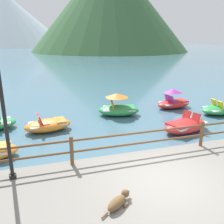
# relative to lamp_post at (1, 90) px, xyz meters

# --- Properties ---
(ground_plane) EXTENTS (200.00, 200.00, 0.00)m
(ground_plane) POSITION_rel_lamp_post_xyz_m (4.12, 38.75, -2.98)
(ground_plane) COLOR #477084
(dock_railing) EXTENTS (23.92, 0.12, 0.95)m
(dock_railing) POSITION_rel_lamp_post_xyz_m (4.12, 0.30, -2.00)
(dock_railing) COLOR brown
(dock_railing) RESTS_ON promenade_dock
(lamp_post) EXTENTS (0.28, 0.28, 4.31)m
(lamp_post) POSITION_rel_lamp_post_xyz_m (0.00, 0.00, 0.00)
(lamp_post) COLOR black
(lamp_post) RESTS_ON promenade_dock
(dog_resting) EXTENTS (0.91, 0.68, 0.26)m
(dog_resting) POSITION_rel_lamp_post_xyz_m (2.52, -2.00, -2.46)
(dog_resting) COLOR brown
(dog_resting) RESTS_ON promenade_dock
(pedal_boat_1) EXTENTS (2.34, 1.39, 1.22)m
(pedal_boat_1) POSITION_rel_lamp_post_xyz_m (8.91, 6.27, -2.59)
(pedal_boat_1) COLOR red
(pedal_boat_1) RESTS_ON ground
(pedal_boat_3) EXTENTS (2.78, 2.04, 0.88)m
(pedal_boat_3) POSITION_rel_lamp_post_xyz_m (7.38, 2.60, -2.69)
(pedal_boat_3) COLOR red
(pedal_boat_3) RESTS_ON ground
(pedal_boat_4) EXTENTS (2.29, 1.49, 0.87)m
(pedal_boat_4) POSITION_rel_lamp_post_xyz_m (1.17, 4.54, -2.69)
(pedal_boat_4) COLOR orange
(pedal_boat_4) RESTS_ON ground
(pedal_boat_5) EXTENTS (2.57, 1.89, 1.27)m
(pedal_boat_5) POSITION_rel_lamp_post_xyz_m (5.13, 5.85, -2.55)
(pedal_boat_5) COLOR green
(pedal_boat_5) RESTS_ON ground
(pedal_boat_7) EXTENTS (2.53, 1.35, 0.86)m
(pedal_boat_7) POSITION_rel_lamp_post_xyz_m (10.94, 4.34, -2.71)
(pedal_boat_7) COLOR green
(pedal_boat_7) RESTS_ON ground
(cliff_headland) EXTENTS (49.73, 49.73, 29.23)m
(cliff_headland) POSITION_rel_lamp_post_xyz_m (22.42, 72.99, 10.74)
(cliff_headland) COLOR #386038
(cliff_headland) RESTS_ON ground
(distant_peak) EXTENTS (58.72, 58.72, 25.08)m
(distant_peak) POSITION_rel_lamp_post_xyz_m (-12.51, 126.42, 9.56)
(distant_peak) COLOR #9EADBC
(distant_peak) RESTS_ON ground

